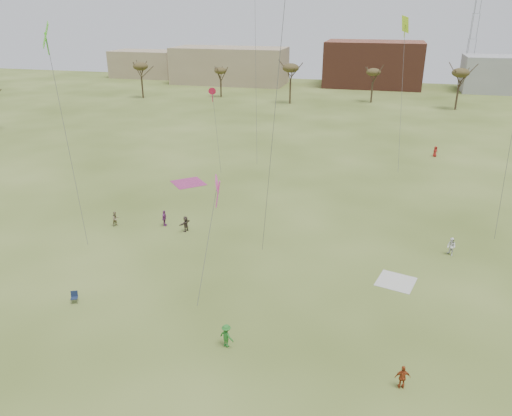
% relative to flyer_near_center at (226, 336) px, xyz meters
% --- Properties ---
extents(ground, '(260.00, 260.00, 0.00)m').
position_rel_flyer_near_center_xyz_m(ground, '(-0.80, -1.48, -0.82)').
color(ground, '#3D4D18').
rests_on(ground, ground).
extents(flyer_near_center, '(1.21, 0.96, 1.64)m').
position_rel_flyer_near_center_xyz_m(flyer_near_center, '(0.00, 0.00, 0.00)').
color(flyer_near_center, '#256F25').
rests_on(flyer_near_center, ground).
extents(spectator_fore_a, '(0.96, 0.57, 1.54)m').
position_rel_flyer_near_center_xyz_m(spectator_fore_a, '(10.99, -0.99, -0.05)').
color(spectator_fore_a, '#9D3D1A').
rests_on(spectator_fore_a, ground).
extents(spectator_fore_b, '(0.85, 0.92, 1.53)m').
position_rel_flyer_near_center_xyz_m(spectator_fore_b, '(-16.71, 15.26, -0.06)').
color(spectator_fore_b, '#897957').
rests_on(spectator_fore_b, ground).
extents(spectator_fore_c, '(0.90, 1.54, 1.58)m').
position_rel_flyer_near_center_xyz_m(spectator_fore_c, '(-9.37, 15.86, -0.03)').
color(spectator_fore_c, '#4C3E36').
rests_on(spectator_fore_c, ground).
extents(spectator_mid_d, '(0.48, 1.00, 1.66)m').
position_rel_flyer_near_center_xyz_m(spectator_mid_d, '(-11.94, 16.51, 0.01)').
color(spectator_mid_d, '#82367C').
rests_on(spectator_mid_d, ground).
extents(spectator_mid_e, '(1.01, 1.03, 1.68)m').
position_rel_flyer_near_center_xyz_m(spectator_mid_e, '(15.38, 17.15, 0.02)').
color(spectator_mid_e, white).
rests_on(spectator_mid_e, ground).
extents(flyer_far_b, '(0.91, 0.82, 1.56)m').
position_rel_flyer_near_center_xyz_m(flyer_far_b, '(16.31, 49.55, -0.04)').
color(flyer_far_b, maroon).
rests_on(flyer_far_b, ground).
extents(blanket_cream, '(3.44, 3.44, 0.03)m').
position_rel_flyer_near_center_xyz_m(blanket_cream, '(10.71, 11.19, -0.82)').
color(blanket_cream, silver).
rests_on(blanket_cream, ground).
extents(blanket_plum, '(5.20, 5.20, 0.03)m').
position_rel_flyer_near_center_xyz_m(blanket_plum, '(-14.55, 29.23, -0.82)').
color(blanket_plum, '#992F67').
rests_on(blanket_plum, ground).
extents(camp_chair_left, '(0.69, 0.71, 0.87)m').
position_rel_flyer_near_center_xyz_m(camp_chair_left, '(-12.59, 1.95, -0.56)').
color(camp_chair_left, '#16213C').
rests_on(camp_chair_left, ground).
extents(kites_aloft, '(69.34, 52.37, 25.77)m').
position_rel_flyer_near_center_xyz_m(kites_aloft, '(-2.14, 24.38, 20.32)').
color(kites_aloft, '#E84B1B').
rests_on(kites_aloft, ground).
extents(tree_line, '(117.44, 49.32, 8.91)m').
position_rel_flyer_near_center_xyz_m(tree_line, '(-3.64, 77.64, 6.27)').
color(tree_line, '#3A2B1E').
rests_on(tree_line, ground).
extents(building_tan, '(32.00, 14.00, 10.00)m').
position_rel_flyer_near_center_xyz_m(building_tan, '(-35.80, 113.52, 4.18)').
color(building_tan, '#937F60').
rests_on(building_tan, ground).
extents(building_brick, '(26.00, 16.00, 12.00)m').
position_rel_flyer_near_center_xyz_m(building_brick, '(4.20, 118.52, 5.18)').
color(building_brick, brown).
rests_on(building_brick, ground).
extents(building_grey, '(24.00, 12.00, 9.00)m').
position_rel_flyer_near_center_xyz_m(building_grey, '(39.20, 116.52, 3.68)').
color(building_grey, gray).
rests_on(building_grey, ground).
extents(building_tan_west, '(20.00, 12.00, 8.00)m').
position_rel_flyer_near_center_xyz_m(building_tan_west, '(-65.80, 120.52, 3.18)').
color(building_tan_west, '#937F60').
rests_on(building_tan_west, ground).
extents(radio_tower, '(1.51, 1.72, 41.00)m').
position_rel_flyer_near_center_xyz_m(radio_tower, '(29.20, 123.52, 18.39)').
color(radio_tower, '#9EA3A8').
rests_on(radio_tower, ground).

